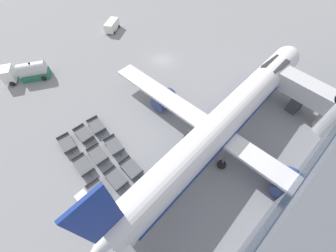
{
  "coord_description": "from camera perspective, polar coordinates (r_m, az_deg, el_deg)",
  "views": [
    {
      "loc": [
        26.7,
        -23.63,
        25.35
      ],
      "look_at": [
        14.4,
        -12.06,
        2.71
      ],
      "focal_mm": 22.0,
      "sensor_mm": 36.0,
      "label": 1
    }
  ],
  "objects": [
    {
      "name": "ground_plane",
      "position": [
        43.75,
        -1.5,
        17.84
      ],
      "size": [
        500.0,
        500.0,
        0.0
      ],
      "primitive_type": "plane",
      "color": "gray"
    },
    {
      "name": "jet_bridge",
      "position": [
        37.4,
        35.51,
        5.92
      ],
      "size": [
        14.79,
        4.8,
        5.74
      ],
      "color": "silver",
      "rests_on": "ground_plane"
    },
    {
      "name": "airplane",
      "position": [
        28.24,
        14.61,
        0.44
      ],
      "size": [
        38.66,
        42.75,
        13.28
      ],
      "color": "white",
      "rests_on": "ground_plane"
    },
    {
      "name": "fuel_tanker_primary",
      "position": [
        46.06,
        -34.19,
        12.27
      ],
      "size": [
        5.68,
        7.79,
        3.22
      ],
      "color": "white",
      "rests_on": "ground_plane"
    },
    {
      "name": "service_van",
      "position": [
        54.63,
        -15.29,
        25.3
      ],
      "size": [
        4.15,
        4.85,
        2.07
      ],
      "color": "white",
      "rests_on": "ground_plane"
    },
    {
      "name": "baggage_dolly_row_near_col_a",
      "position": [
        32.6,
        -26.2,
        -4.37
      ],
      "size": [
        3.87,
        2.05,
        0.92
      ],
      "color": "#515459",
      "rests_on": "ground_plane"
    },
    {
      "name": "baggage_dolly_row_near_col_b",
      "position": [
        29.85,
        -22.46,
        -9.96
      ],
      "size": [
        3.84,
        1.97,
        0.92
      ],
      "color": "#515459",
      "rests_on": "ground_plane"
    },
    {
      "name": "baggage_dolly_row_near_col_c",
      "position": [
        27.62,
        -18.73,
        -16.88
      ],
      "size": [
        3.83,
        1.93,
        0.92
      ],
      "color": "#515459",
      "rests_on": "ground_plane"
    },
    {
      "name": "baggage_dolly_row_mid_a_col_a",
      "position": [
        32.62,
        -22.34,
        -2.04
      ],
      "size": [
        3.81,
        1.88,
        0.92
      ],
      "color": "#515459",
      "rests_on": "ground_plane"
    },
    {
      "name": "baggage_dolly_row_mid_a_col_b",
      "position": [
        29.96,
        -18.92,
        -7.52
      ],
      "size": [
        3.84,
        1.97,
        0.92
      ],
      "color": "#515459",
      "rests_on": "ground_plane"
    },
    {
      "name": "baggage_dolly_row_mid_a_col_c",
      "position": [
        27.7,
        -14.27,
        -13.86
      ],
      "size": [
        3.81,
        1.88,
        0.92
      ],
      "color": "#515459",
      "rests_on": "ground_plane"
    },
    {
      "name": "baggage_dolly_row_mid_b_col_a",
      "position": [
        32.88,
        -19.2,
        0.09
      ],
      "size": [
        3.88,
        2.08,
        0.92
      ],
      "color": "#515459",
      "rests_on": "ground_plane"
    },
    {
      "name": "baggage_dolly_row_mid_b_col_b",
      "position": [
        30.1,
        -14.77,
        -5.19
      ],
      "size": [
        3.88,
        2.12,
        0.92
      ],
      "color": "#515459",
      "rests_on": "ground_plane"
    },
    {
      "name": "baggage_dolly_row_mid_b_col_c",
      "position": [
        27.9,
        -10.25,
        -11.35
      ],
      "size": [
        3.81,
        1.88,
        0.92
      ],
      "color": "#515459",
      "rests_on": "ground_plane"
    },
    {
      "name": "stand_guidance_stripe",
      "position": [
        27.13,
        2.89,
        -16.0
      ],
      "size": [
        2.23,
        31.45,
        0.01
      ],
      "color": "white",
      "rests_on": "ground_plane"
    }
  ]
}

